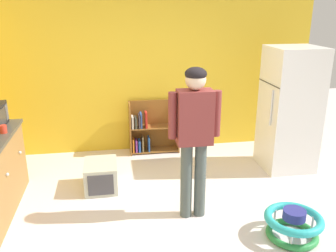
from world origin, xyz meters
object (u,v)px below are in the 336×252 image
(bookshelf, at_px, (150,130))
(red_cup, at_px, (3,129))
(baby_walker, at_px, (293,224))
(pet_carrier, at_px, (101,176))
(refrigerator, at_px, (290,109))
(standing_person, at_px, (194,130))

(bookshelf, relative_size, red_cup, 8.95)
(baby_walker, xyz_separation_m, pet_carrier, (-1.98, 1.41, 0.02))
(refrigerator, height_order, pet_carrier, refrigerator)
(baby_walker, bearing_deg, standing_person, 148.03)
(pet_carrier, bearing_deg, red_cup, -171.13)
(standing_person, xyz_separation_m, baby_walker, (0.94, -0.58, -0.89))
(standing_person, height_order, pet_carrier, standing_person)
(pet_carrier, xyz_separation_m, red_cup, (-1.07, -0.17, 0.77))
(refrigerator, distance_m, pet_carrier, 2.81)
(pet_carrier, relative_size, red_cup, 5.81)
(bookshelf, height_order, red_cup, red_cup)
(standing_person, distance_m, pet_carrier, 1.59)
(refrigerator, height_order, bookshelf, refrigerator)
(refrigerator, bearing_deg, red_cup, -173.66)
(bookshelf, xyz_separation_m, pet_carrier, (-0.79, -1.17, -0.20))
(refrigerator, bearing_deg, pet_carrier, -174.67)
(refrigerator, distance_m, red_cup, 3.81)
(bookshelf, xyz_separation_m, red_cup, (-1.86, -1.33, 0.57))
(red_cup, bearing_deg, refrigerator, 6.34)
(baby_walker, height_order, pet_carrier, pet_carrier)
(standing_person, height_order, red_cup, standing_person)
(refrigerator, bearing_deg, standing_person, -146.98)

